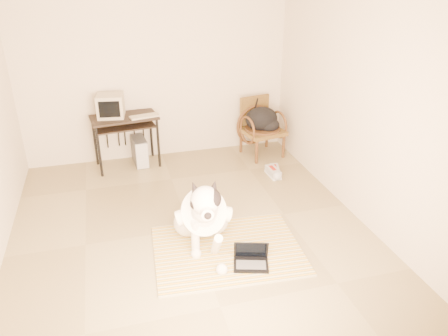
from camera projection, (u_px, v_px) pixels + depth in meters
name	position (u px, v px, depth m)	size (l,w,h in m)	color
floor	(190.00, 229.00, 5.07)	(4.50, 4.50, 0.00)	#908058
wall_back	(156.00, 70.00, 6.44)	(4.50, 4.50, 0.00)	beige
wall_front	(262.00, 240.00, 2.53)	(4.50, 4.50, 0.00)	beige
wall_right	(358.00, 103.00, 4.97)	(4.50, 4.50, 0.00)	beige
rug	(228.00, 250.00, 4.68)	(1.64, 1.30, 0.02)	gold
dog	(203.00, 214.00, 4.65)	(0.62, 1.30, 0.93)	white
laptop	(251.00, 259.00, 4.43)	(0.41, 0.35, 0.25)	black
computer_desk	(125.00, 124.00, 6.33)	(0.99, 0.63, 0.78)	black
crt_monitor	(111.00, 106.00, 6.21)	(0.41, 0.40, 0.33)	tan
desk_keyboard	(144.00, 116.00, 6.26)	(0.41, 0.15, 0.03)	tan
pc_tower	(140.00, 151.00, 6.60)	(0.22, 0.46, 0.41)	#515154
rattan_chair	(261.00, 127.00, 6.85)	(0.69, 0.68, 0.90)	brown
backpack	(263.00, 120.00, 6.74)	(0.51, 0.44, 0.38)	black
sneaker_left	(273.00, 172.00, 6.29)	(0.15, 0.34, 0.12)	silver
sneaker_right	(275.00, 171.00, 6.35)	(0.20, 0.32, 0.11)	silver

